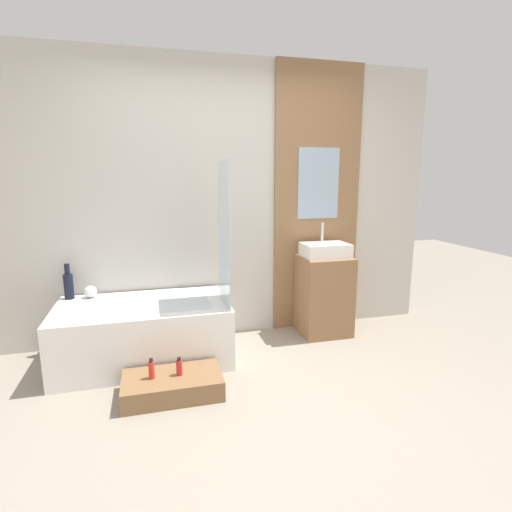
{
  "coord_description": "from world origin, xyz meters",
  "views": [
    {
      "loc": [
        -0.69,
        -2.17,
        1.55
      ],
      "look_at": [
        0.07,
        0.68,
        0.95
      ],
      "focal_mm": 28.0,
      "sensor_mm": 36.0,
      "label": 1
    }
  ],
  "objects_px": {
    "vase_round_light": "(90,292)",
    "bottle_soap_primary": "(151,369)",
    "wooden_step_bench": "(173,385)",
    "sink": "(325,250)",
    "bathtub": "(144,332)",
    "bottle_soap_secondary": "(179,367)",
    "vase_tall_dark": "(69,285)"
  },
  "relations": [
    {
      "from": "bathtub",
      "to": "vase_round_light",
      "type": "distance_m",
      "value": 0.61
    },
    {
      "from": "sink",
      "to": "vase_round_light",
      "type": "relative_size",
      "value": 4.14
    },
    {
      "from": "vase_round_light",
      "to": "wooden_step_bench",
      "type": "bearing_deg",
      "value": -55.59
    },
    {
      "from": "wooden_step_bench",
      "to": "vase_tall_dark",
      "type": "relative_size",
      "value": 2.26
    },
    {
      "from": "bottle_soap_primary",
      "to": "vase_tall_dark",
      "type": "bearing_deg",
      "value": 125.35
    },
    {
      "from": "vase_round_light",
      "to": "bottle_soap_primary",
      "type": "relative_size",
      "value": 0.7
    },
    {
      "from": "bathtub",
      "to": "bottle_soap_primary",
      "type": "relative_size",
      "value": 9.34
    },
    {
      "from": "bathtub",
      "to": "sink",
      "type": "distance_m",
      "value": 1.82
    },
    {
      "from": "wooden_step_bench",
      "to": "vase_round_light",
      "type": "bearing_deg",
      "value": 124.41
    },
    {
      "from": "vase_round_light",
      "to": "bottle_soap_primary",
      "type": "height_order",
      "value": "vase_round_light"
    },
    {
      "from": "bathtub",
      "to": "vase_tall_dark",
      "type": "distance_m",
      "value": 0.78
    },
    {
      "from": "wooden_step_bench",
      "to": "sink",
      "type": "distance_m",
      "value": 1.88
    },
    {
      "from": "bottle_soap_primary",
      "to": "sink",
      "type": "bearing_deg",
      "value": 25.47
    },
    {
      "from": "vase_tall_dark",
      "to": "sink",
      "type": "bearing_deg",
      "value": -3.53
    },
    {
      "from": "wooden_step_bench",
      "to": "vase_round_light",
      "type": "xyz_separation_m",
      "value": [
        -0.63,
        0.92,
        0.48
      ]
    },
    {
      "from": "vase_round_light",
      "to": "bottle_soap_secondary",
      "type": "relative_size",
      "value": 0.79
    },
    {
      "from": "sink",
      "to": "vase_round_light",
      "type": "height_order",
      "value": "sink"
    },
    {
      "from": "bottle_soap_primary",
      "to": "bottle_soap_secondary",
      "type": "height_order",
      "value": "bottle_soap_primary"
    },
    {
      "from": "vase_tall_dark",
      "to": "wooden_step_bench",
      "type": "bearing_deg",
      "value": -49.35
    },
    {
      "from": "wooden_step_bench",
      "to": "sink",
      "type": "relative_size",
      "value": 1.6
    },
    {
      "from": "vase_round_light",
      "to": "bottle_soap_primary",
      "type": "xyz_separation_m",
      "value": [
        0.49,
        -0.92,
        -0.34
      ]
    },
    {
      "from": "bathtub",
      "to": "bottle_soap_secondary",
      "type": "height_order",
      "value": "bathtub"
    },
    {
      "from": "wooden_step_bench",
      "to": "bottle_soap_secondary",
      "type": "xyz_separation_m",
      "value": [
        0.05,
        0.0,
        0.13
      ]
    },
    {
      "from": "bathtub",
      "to": "sink",
      "type": "bearing_deg",
      "value": 5.57
    },
    {
      "from": "vase_tall_dark",
      "to": "vase_round_light",
      "type": "bearing_deg",
      "value": -4.46
    },
    {
      "from": "bathtub",
      "to": "vase_round_light",
      "type": "relative_size",
      "value": 13.3
    },
    {
      "from": "wooden_step_bench",
      "to": "bottle_soap_primary",
      "type": "distance_m",
      "value": 0.2
    },
    {
      "from": "vase_tall_dark",
      "to": "bottle_soap_primary",
      "type": "relative_size",
      "value": 2.06
    },
    {
      "from": "vase_tall_dark",
      "to": "vase_round_light",
      "type": "height_order",
      "value": "vase_tall_dark"
    },
    {
      "from": "sink",
      "to": "bottle_soap_secondary",
      "type": "height_order",
      "value": "sink"
    },
    {
      "from": "bathtub",
      "to": "wooden_step_bench",
      "type": "bearing_deg",
      "value": -72.95
    },
    {
      "from": "sink",
      "to": "wooden_step_bench",
      "type": "bearing_deg",
      "value": -152.53
    }
  ]
}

